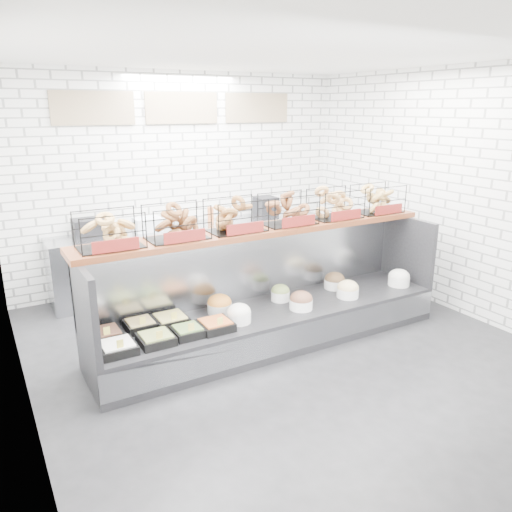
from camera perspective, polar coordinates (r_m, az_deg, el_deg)
ground at (r=5.44m, az=3.59°, el=-10.85°), size 5.50×5.50×0.00m
room_shell at (r=5.36m, az=0.38°, el=11.81°), size 5.02×5.51×3.01m
display_case at (r=5.55m, az=1.52°, el=-6.49°), size 4.00×0.90×1.20m
bagel_shelf at (r=5.39m, az=0.85°, el=4.72°), size 4.10×0.50×0.40m
prep_counter at (r=7.27m, az=-6.99°, el=0.21°), size 4.00×0.60×1.20m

